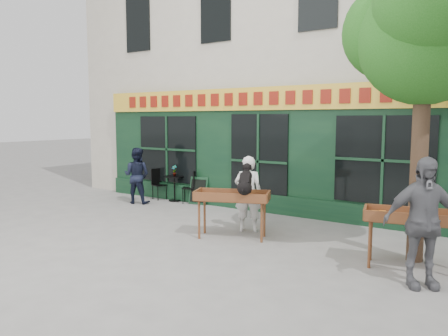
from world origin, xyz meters
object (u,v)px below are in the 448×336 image
at_px(dog, 245,178).
at_px(bistro_table, 174,183).
at_px(book_cart_right, 413,220).
at_px(woman, 248,194).
at_px(book_cart_center, 232,199).
at_px(man_right, 422,222).
at_px(man_left, 137,176).

height_order(dog, bistro_table, dog).
bearing_deg(book_cart_right, dog, 169.35).
bearing_deg(bistro_table, woman, -26.24).
bearing_deg(book_cart_right, bistro_table, 148.61).
height_order(book_cart_center, man_right, man_right).
distance_m(book_cart_center, man_right, 3.82).
relative_size(woman, man_left, 1.02).
bearing_deg(book_cart_right, woman, 157.71).
xyz_separation_m(dog, book_cart_right, (3.14, 0.13, -0.47)).
relative_size(book_cart_center, man_right, 0.84).
bearing_deg(woman, dog, 94.87).
xyz_separation_m(woman, man_right, (3.76, -1.32, 0.13)).
distance_m(dog, woman, 0.90).
bearing_deg(man_right, bistro_table, 124.14).
height_order(man_right, man_left, man_right).
bearing_deg(book_cart_center, man_left, 138.28).
relative_size(woman, bistro_table, 2.20).
bearing_deg(woman, book_cart_center, 68.30).
bearing_deg(man_right, woman, 127.62).
bearing_deg(woman, bistro_table, -47.94).
height_order(woman, bistro_table, woman).
distance_m(dog, man_right, 3.48).
relative_size(man_right, man_left, 1.18).
distance_m(book_cart_center, book_cart_right, 3.49).
relative_size(man_right, bistro_table, 2.55).
relative_size(woman, man_right, 0.87).
bearing_deg(book_cart_center, man_right, -31.84).
xyz_separation_m(dog, man_left, (-4.73, 1.65, -0.47)).
distance_m(woman, book_cart_right, 3.54).
bearing_deg(dog, bistro_table, 126.35).
bearing_deg(book_cart_center, bistro_table, 124.50).
distance_m(bistro_table, man_left, 1.15).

